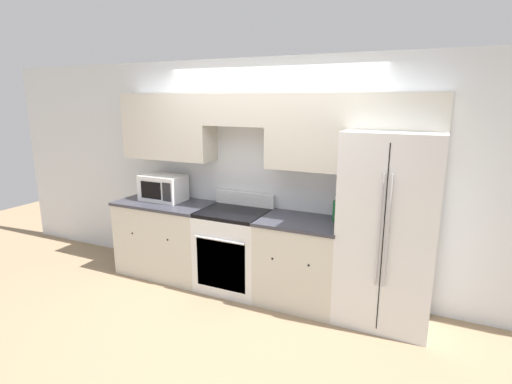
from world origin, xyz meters
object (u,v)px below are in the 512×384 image
object	(u,v)px
refrigerator	(388,229)
bottle	(337,211)
oven_range	(234,249)
microwave	(163,188)

from	to	relation	value
refrigerator	bottle	bearing A→B (deg)	172.81
oven_range	bottle	xyz separation A→B (m)	(1.15, 0.11, 0.58)
refrigerator	microwave	xyz separation A→B (m)	(-2.69, 0.02, 0.15)
oven_range	refrigerator	xyz separation A→B (m)	(1.67, 0.04, 0.47)
microwave	bottle	bearing A→B (deg)	1.08
oven_range	refrigerator	world-z (taller)	refrigerator
microwave	bottle	size ratio (longest dim) A/B	1.76
oven_range	microwave	size ratio (longest dim) A/B	2.04
oven_range	microwave	distance (m)	1.19
refrigerator	bottle	world-z (taller)	refrigerator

